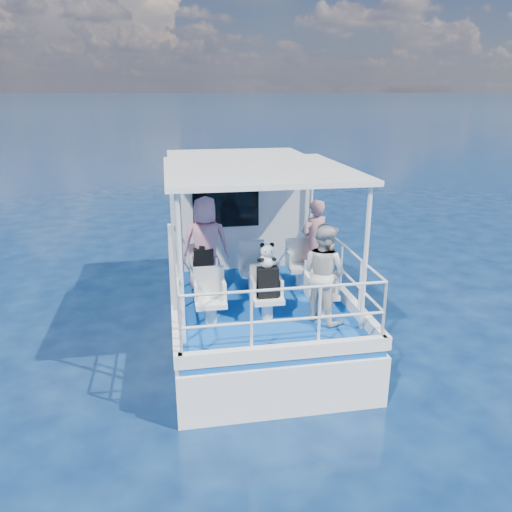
% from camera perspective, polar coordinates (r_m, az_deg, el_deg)
% --- Properties ---
extents(ground, '(2000.00, 2000.00, 0.00)m').
position_cam_1_polar(ground, '(9.44, -0.10, -9.17)').
color(ground, '#081A3C').
rests_on(ground, ground).
extents(hull, '(3.00, 7.00, 1.60)m').
position_cam_1_polar(hull, '(10.33, -1.08, -6.65)').
color(hull, white).
rests_on(hull, ground).
extents(deck, '(2.90, 6.90, 0.10)m').
position_cam_1_polar(deck, '(10.00, -1.11, -2.23)').
color(deck, '#0A3F93').
rests_on(deck, hull).
extents(cabin, '(2.85, 2.00, 2.20)m').
position_cam_1_polar(cabin, '(10.91, -2.24, 5.82)').
color(cabin, white).
rests_on(cabin, deck).
extents(canopy, '(3.00, 3.20, 0.08)m').
position_cam_1_polar(canopy, '(8.27, 0.13, 9.84)').
color(canopy, white).
rests_on(canopy, cabin).
extents(canopy_posts, '(2.77, 2.97, 2.20)m').
position_cam_1_polar(canopy_posts, '(8.47, 0.18, 2.13)').
color(canopy_posts, white).
rests_on(canopy_posts, deck).
extents(railings, '(2.84, 3.59, 1.00)m').
position_cam_1_polar(railings, '(8.35, 0.58, -2.44)').
color(railings, white).
rests_on(railings, deck).
extents(seat_port_fwd, '(0.48, 0.46, 0.38)m').
position_cam_1_polar(seat_port_fwd, '(9.08, -5.94, -2.90)').
color(seat_port_fwd, silver).
rests_on(seat_port_fwd, deck).
extents(seat_center_fwd, '(0.48, 0.46, 0.38)m').
position_cam_1_polar(seat_center_fwd, '(9.18, -0.33, -2.55)').
color(seat_center_fwd, silver).
rests_on(seat_center_fwd, deck).
extents(seat_stbd_fwd, '(0.48, 0.46, 0.38)m').
position_cam_1_polar(seat_stbd_fwd, '(9.36, 5.11, -2.20)').
color(seat_stbd_fwd, silver).
rests_on(seat_stbd_fwd, deck).
extents(seat_port_aft, '(0.48, 0.46, 0.38)m').
position_cam_1_polar(seat_port_aft, '(7.88, -5.18, -6.28)').
color(seat_port_aft, silver).
rests_on(seat_port_aft, deck).
extents(seat_center_aft, '(0.48, 0.46, 0.38)m').
position_cam_1_polar(seat_center_aft, '(8.00, 1.28, -5.83)').
color(seat_center_aft, silver).
rests_on(seat_center_aft, deck).
extents(seat_stbd_aft, '(0.48, 0.46, 0.38)m').
position_cam_1_polar(seat_stbd_aft, '(8.21, 7.48, -5.32)').
color(seat_stbd_aft, silver).
rests_on(seat_stbd_aft, deck).
extents(passenger_port_fwd, '(0.69, 0.52, 1.73)m').
position_cam_1_polar(passenger_port_fwd, '(8.93, -5.74, 1.31)').
color(passenger_port_fwd, pink).
rests_on(passenger_port_fwd, deck).
extents(passenger_stbd_fwd, '(0.68, 0.56, 1.60)m').
position_cam_1_polar(passenger_stbd_fwd, '(9.30, 6.68, 1.58)').
color(passenger_stbd_fwd, tan).
rests_on(passenger_stbd_fwd, deck).
extents(passenger_stbd_aft, '(0.93, 0.97, 1.58)m').
position_cam_1_polar(passenger_stbd_aft, '(7.78, 7.73, -1.93)').
color(passenger_stbd_aft, beige).
rests_on(passenger_stbd_aft, deck).
extents(backpack_port, '(0.34, 0.19, 0.45)m').
position_cam_1_polar(backpack_port, '(8.88, -6.00, -0.55)').
color(backpack_port, black).
rests_on(backpack_port, seat_port_fwd).
extents(backpack_center, '(0.32, 0.18, 0.49)m').
position_cam_1_polar(backpack_center, '(7.79, 1.34, -3.03)').
color(backpack_center, black).
rests_on(backpack_center, seat_center_aft).
extents(compact_camera, '(0.11, 0.06, 0.06)m').
position_cam_1_polar(compact_camera, '(8.78, -6.18, 0.98)').
color(compact_camera, black).
rests_on(compact_camera, backpack_port).
extents(panda, '(0.25, 0.21, 0.39)m').
position_cam_1_polar(panda, '(7.66, 1.27, 0.08)').
color(panda, white).
rests_on(panda, backpack_center).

